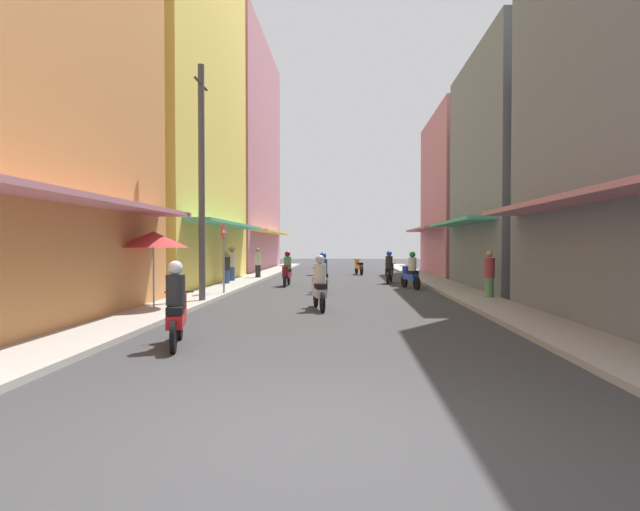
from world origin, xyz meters
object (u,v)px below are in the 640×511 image
pedestrian_crossing (232,263)px  pedestrian_far (258,264)px  motorbike_black (389,269)px  motorbike_orange (359,267)px  utility_pole (202,182)px  motorbike_white (322,275)px  motorbike_maroon (287,270)px  vendor_umbrella (153,240)px  motorbike_red (177,308)px  motorbike_blue (411,272)px  pedestrian_midway (226,266)px  street_sign_no_entry (224,249)px  motorbike_silver (319,285)px  pedestrian_foreground (490,276)px

pedestrian_crossing → pedestrian_far: 2.58m
motorbike_black → pedestrian_far: size_ratio=1.06×
motorbike_orange → utility_pole: size_ratio=0.24×
motorbike_white → pedestrian_crossing: bearing=135.1°
motorbike_orange → motorbike_maroon: motorbike_maroon is taller
vendor_umbrella → motorbike_maroon: bearing=72.5°
motorbike_red → utility_pole: 7.18m
motorbike_blue → pedestrian_midway: size_ratio=1.07×
motorbike_white → utility_pole: size_ratio=0.24×
motorbike_blue → pedestrian_crossing: (-8.31, 2.56, 0.29)m
motorbike_white → street_sign_no_entry: (-3.51, -1.35, 1.01)m
motorbike_blue → vendor_umbrella: 11.14m
motorbike_black → vendor_umbrella: size_ratio=0.80×
motorbike_white → motorbike_maroon: 3.51m
motorbike_silver → pedestrian_foreground: bearing=24.3°
pedestrian_crossing → pedestrian_midway: 1.65m
motorbike_silver → pedestrian_foreground: (5.53, 2.50, 0.13)m
motorbike_maroon → motorbike_red: 13.03m
motorbike_silver → pedestrian_far: pedestrian_far is taller
motorbike_orange → motorbike_red: bearing=-100.2°
motorbike_blue → pedestrian_midway: 8.22m
motorbike_black → motorbike_blue: same height
pedestrian_midway → pedestrian_far: size_ratio=0.97×
motorbike_red → street_sign_no_entry: street_sign_no_entry is taller
motorbike_red → motorbike_white: bearing=77.7°
motorbike_blue → pedestrian_foreground: pedestrian_foreground is taller
pedestrian_crossing → vendor_umbrella: bearing=-88.8°
pedestrian_crossing → utility_pole: 8.82m
pedestrian_midway → utility_pole: size_ratio=0.22×
pedestrian_foreground → motorbike_blue: bearing=114.7°
motorbike_maroon → motorbike_blue: same height
street_sign_no_entry → motorbike_orange: bearing=68.1°
motorbike_maroon → motorbike_blue: (5.41, -0.99, 0.00)m
pedestrian_midway → pedestrian_far: bearing=80.4°
motorbike_white → motorbike_maroon: bearing=119.7°
motorbike_black → motorbike_blue: size_ratio=1.02×
motorbike_orange → motorbike_maroon: (-3.45, -8.60, 0.20)m
motorbike_black → pedestrian_midway: pedestrian_midway is taller
pedestrian_foreground → vendor_umbrella: size_ratio=0.75×
motorbike_orange → pedestrian_foreground: (3.98, -13.99, 0.33)m
pedestrian_midway → motorbike_white: bearing=-33.6°
motorbike_maroon → motorbike_blue: bearing=-10.4°
motorbike_white → vendor_umbrella: vendor_umbrella is taller
motorbike_orange → pedestrian_crossing: (-6.35, -7.03, 0.49)m
pedestrian_midway → street_sign_no_entry: size_ratio=0.62×
motorbike_white → street_sign_no_entry: street_sign_no_entry is taller
pedestrian_far → motorbike_red: bearing=-84.6°
motorbike_silver → street_sign_no_entry: bearing=136.4°
pedestrian_far → vendor_umbrella: bearing=-92.9°
pedestrian_foreground → motorbike_maroon: bearing=144.0°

